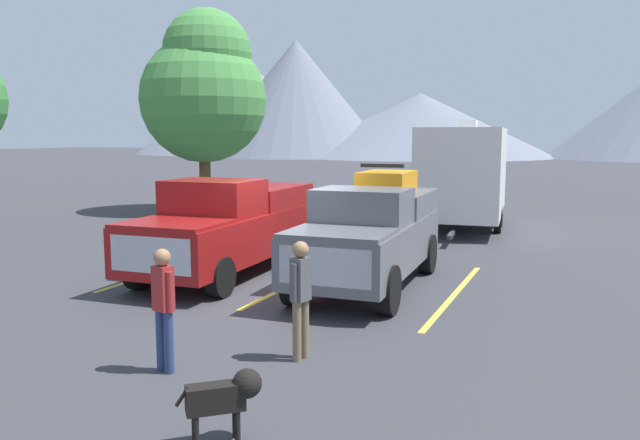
{
  "coord_description": "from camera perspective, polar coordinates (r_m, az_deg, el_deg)",
  "views": [
    {
      "loc": [
        5.74,
        -11.64,
        3.16
      ],
      "look_at": [
        0.0,
        1.78,
        1.2
      ],
      "focal_mm": 35.53,
      "sensor_mm": 36.0,
      "label": 1
    }
  ],
  "objects": [
    {
      "name": "camper_trailer_a",
      "position": [
        22.02,
        12.85,
        4.3
      ],
      "size": [
        3.14,
        7.41,
        3.69
      ],
      "color": "white",
      "rests_on": "ground"
    },
    {
      "name": "pickup_truck_a",
      "position": [
        14.72,
        -8.23,
        -0.41
      ],
      "size": [
        2.41,
        5.95,
        2.19
      ],
      "color": "maroon",
      "rests_on": "ground"
    },
    {
      "name": "tree_a",
      "position": [
        26.8,
        -10.38,
        11.6
      ],
      "size": [
        5.16,
        5.16,
        8.23
      ],
      "color": "brown",
      "rests_on": "ground"
    },
    {
      "name": "mountain_ridge",
      "position": [
        95.93,
        15.29,
        9.54
      ],
      "size": [
        132.41,
        46.59,
        17.41
      ],
      "color": "slate",
      "rests_on": "ground"
    },
    {
      "name": "pickup_truck_b",
      "position": [
        13.3,
        4.65,
        -0.97
      ],
      "size": [
        2.28,
        5.49,
        2.54
      ],
      "color": "#595B60",
      "rests_on": "ground"
    },
    {
      "name": "dog",
      "position": [
        6.81,
        -8.24,
        -15.24
      ],
      "size": [
        0.73,
        0.65,
        0.76
      ],
      "color": "black",
      "rests_on": "ground"
    },
    {
      "name": "lot_stripe_b",
      "position": [
        14.04,
        -1.61,
        -5.34
      ],
      "size": [
        0.12,
        5.5,
        0.01
      ],
      "primitive_type": "cube",
      "color": "gold",
      "rests_on": "ground"
    },
    {
      "name": "ground_plane",
      "position": [
        13.36,
        -3.02,
        -6.04
      ],
      "size": [
        240.0,
        240.0,
        0.0
      ],
      "primitive_type": "plane",
      "color": "#38383D"
    },
    {
      "name": "person_b",
      "position": [
        8.92,
        -1.75,
        -6.5
      ],
      "size": [
        0.25,
        0.37,
        1.7
      ],
      "color": "#726047",
      "rests_on": "ground"
    },
    {
      "name": "lot_stripe_c",
      "position": [
        13.03,
        12.05,
        -6.54
      ],
      "size": [
        0.12,
        5.5,
        0.01
      ],
      "primitive_type": "cube",
      "color": "gold",
      "rests_on": "ground"
    },
    {
      "name": "person_a",
      "position": [
        8.71,
        -13.92,
        -7.14
      ],
      "size": [
        0.36,
        0.25,
        1.68
      ],
      "color": "navy",
      "rests_on": "ground"
    },
    {
      "name": "lot_stripe_a",
      "position": [
        15.72,
        -12.86,
        -4.13
      ],
      "size": [
        0.12,
        5.5,
        0.01
      ],
      "primitive_type": "cube",
      "color": "gold",
      "rests_on": "ground"
    }
  ]
}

